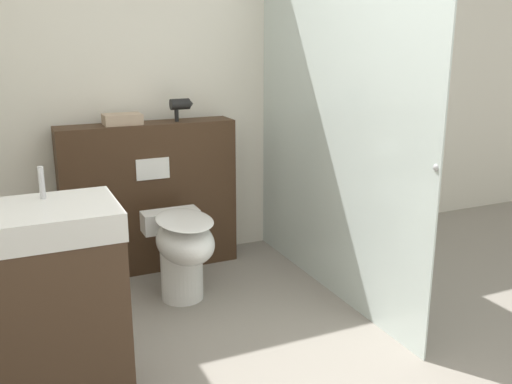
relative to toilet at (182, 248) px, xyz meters
name	(u,v)px	position (x,y,z in m)	size (l,w,h in m)	color
wall_back	(177,84)	(0.23, 0.79, 0.91)	(8.00, 0.06, 2.50)	silver
partition_panel	(150,197)	(-0.04, 0.60, 0.17)	(1.17, 0.24, 1.02)	#3D2819
shower_glass	(331,129)	(0.89, -0.20, 0.69)	(0.04, 1.91, 2.06)	silver
toilet	(182,248)	(0.00, 0.00, 0.00)	(0.36, 0.63, 0.55)	white
sink_vanity	(56,308)	(-0.79, -0.75, 0.11)	(0.56, 0.46, 1.05)	#473323
hair_drier	(181,105)	(0.20, 0.58, 0.79)	(0.16, 0.07, 0.15)	black
folded_towel	(122,119)	(-0.20, 0.59, 0.71)	(0.24, 0.17, 0.07)	tan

